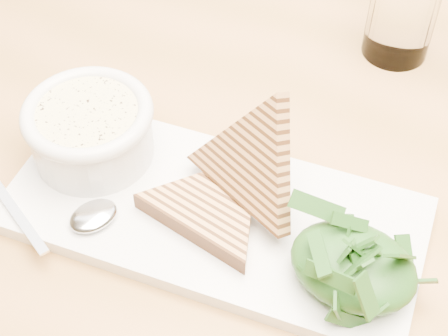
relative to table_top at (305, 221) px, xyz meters
The scene contains 13 objects.
table_top is the anchor object (origin of this frame).
table_leg_bl 0.80m from the table_top, 147.44° to the left, with size 0.06×0.06×0.73m, color #AF7840.
platter 0.09m from the table_top, 143.54° to the right, with size 0.37×0.17×0.02m, color white.
soup_bowl 0.21m from the table_top, 167.53° to the right, with size 0.11×0.11×0.04m, color white.
soup 0.22m from the table_top, 167.53° to the right, with size 0.09×0.09×0.01m, color beige.
bowl_rim 0.22m from the table_top, 167.53° to the right, with size 0.12×0.12×0.01m, color white.
sandwich_flat 0.10m from the table_top, 140.04° to the right, with size 0.14×0.14×0.02m, color tan, non-canonical shape.
sandwich_lean 0.10m from the table_top, 154.01° to the right, with size 0.14×0.14×0.08m, color tan, non-canonical shape.
salad_base 0.10m from the table_top, 44.47° to the right, with size 0.10×0.08×0.04m, color #0F3B0E.
arugula_pile 0.11m from the table_top, 44.47° to the right, with size 0.11×0.10×0.05m, color #346123, non-canonical shape.
spoon_bowl 0.20m from the table_top, 144.40° to the right, with size 0.03×0.04×0.01m, color silver.
spoon_handle 0.26m from the table_top, 147.85° to the right, with size 0.11×0.01×0.00m, color silver.
glass_near 0.26m from the table_top, 90.98° to the left, with size 0.07×0.07×0.11m, color white.
Camera 1 is at (-0.07, -0.53, 1.27)m, focal length 55.00 mm.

